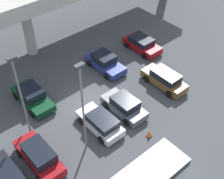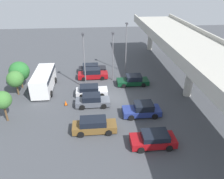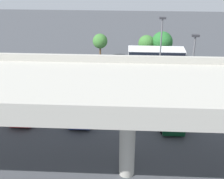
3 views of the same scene
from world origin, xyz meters
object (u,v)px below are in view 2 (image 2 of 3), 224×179
object	(u,v)px
lamp_post_near_aisle	(84,58)
lamp_post_by_overpass	(113,53)
tree_front_centre	(15,79)
traffic_cone	(66,103)
parked_car_3	(91,91)
parked_car_0	(92,68)
parked_car_4	(92,100)
lamp_post_mid_lot	(126,45)
parked_car_1	(93,74)
parked_car_7	(153,139)
tree_front_left	(19,71)
tree_front_right	(2,100)
parked_car_5	(142,110)
parked_car_2	(133,80)
shuttle_bus	(44,79)
parked_car_6	(94,125)

from	to	relation	value
lamp_post_near_aisle	lamp_post_by_overpass	xyz separation A→B (m)	(-2.65, 4.35, -0.30)
tree_front_centre	traffic_cone	world-z (taller)	tree_front_centre
parked_car_3	tree_front_centre	world-z (taller)	tree_front_centre
parked_car_0	parked_car_4	bearing A→B (deg)	-90.19
parked_car_3	lamp_post_mid_lot	size ratio (longest dim) A/B	0.52
lamp_post_near_aisle	lamp_post_mid_lot	world-z (taller)	lamp_post_mid_lot
parked_car_1	parked_car_4	size ratio (longest dim) A/B	1.09
parked_car_7	traffic_cone	world-z (taller)	parked_car_7
parked_car_7	traffic_cone	distance (m)	12.79
parked_car_1	tree_front_left	xyz separation A→B (m)	(2.42, -10.77, 1.87)
parked_car_0	lamp_post_mid_lot	bearing A→B (deg)	-6.29
parked_car_3	tree_front_right	size ratio (longest dim) A/B	1.16
parked_car_5	lamp_post_mid_lot	world-z (taller)	lamp_post_mid_lot
parked_car_2	lamp_post_near_aisle	size ratio (longest dim) A/B	0.59
lamp_post_mid_lot	parked_car_7	bearing A→B (deg)	0.11
parked_car_1	parked_car_2	xyz separation A→B (m)	(2.99, 6.22, -0.07)
parked_car_0	lamp_post_near_aisle	xyz separation A→B (m)	(6.32, -0.96, 4.18)
tree_front_right	traffic_cone	bearing A→B (deg)	113.51
parked_car_0	parked_car_4	world-z (taller)	parked_car_4
parked_car_1	parked_car_5	distance (m)	12.78
lamp_post_mid_lot	parked_car_2	bearing A→B (deg)	5.02
parked_car_2	traffic_cone	xyz separation A→B (m)	(5.22, -9.91, -0.40)
shuttle_bus	tree_front_right	distance (m)	8.25
tree_front_left	tree_front_right	bearing A→B (deg)	3.49
parked_car_5	parked_car_0	bearing A→B (deg)	-67.01
parked_car_6	lamp_post_mid_lot	distance (m)	17.60
parked_car_6	lamp_post_mid_lot	bearing A→B (deg)	70.05
shuttle_bus	lamp_post_mid_lot	xyz separation A→B (m)	(-5.52, 12.98, 3.26)
parked_car_1	shuttle_bus	xyz separation A→B (m)	(3.47, -7.20, 0.90)
parked_car_4	parked_car_5	distance (m)	6.62
parked_car_0	tree_front_left	size ratio (longest dim) A/B	1.15
traffic_cone	parked_car_2	bearing A→B (deg)	117.76
shuttle_bus	lamp_post_near_aisle	distance (m)	6.89
lamp_post_by_overpass	traffic_cone	xyz separation A→B (m)	(7.23, -6.95, -4.24)
parked_car_5	parked_car_7	xyz separation A→B (m)	(5.38, -0.02, -0.04)
parked_car_3	lamp_post_mid_lot	world-z (taller)	lamp_post_mid_lot
parked_car_5	tree_front_left	xyz separation A→B (m)	(-8.94, -16.61, 1.91)
parked_car_4	parked_car_1	bearing A→B (deg)	88.90
lamp_post_mid_lot	parked_car_0	bearing A→B (deg)	-96.29
parked_car_4	lamp_post_by_overpass	size ratio (longest dim) A/B	0.57
parked_car_5	shuttle_bus	size ratio (longest dim) A/B	0.63
parked_car_2	parked_car_5	distance (m)	8.39
parked_car_0	parked_car_3	world-z (taller)	parked_car_3
parked_car_0	parked_car_3	bearing A→B (deg)	-91.33
tree_front_left	tree_front_right	size ratio (longest dim) A/B	1.08
parked_car_4	traffic_cone	size ratio (longest dim) A/B	6.36
lamp_post_mid_lot	lamp_post_near_aisle	bearing A→B (deg)	-50.46
tree_front_right	tree_front_left	bearing A→B (deg)	-176.51
parked_car_2	shuttle_bus	xyz separation A→B (m)	(0.48, -13.42, 0.97)
parked_car_0	parked_car_1	world-z (taller)	parked_car_1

